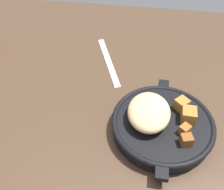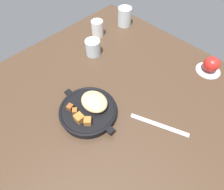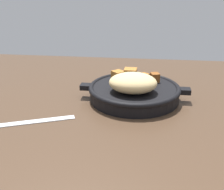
% 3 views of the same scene
% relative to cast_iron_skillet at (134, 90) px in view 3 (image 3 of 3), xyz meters
% --- Properties ---
extents(ground_plane, '(1.08, 1.02, 0.02)m').
position_rel_cast_iron_skillet_xyz_m(ground_plane, '(0.02, 0.13, -0.04)').
color(ground_plane, '#473323').
extents(cast_iron_skillet, '(0.26, 0.22, 0.08)m').
position_rel_cast_iron_skillet_xyz_m(cast_iron_skillet, '(0.00, 0.00, 0.00)').
color(cast_iron_skillet, black).
rests_on(cast_iron_skillet, ground_plane).
extents(butter_knife, '(0.21, 0.10, 0.00)m').
position_rel_cast_iron_skillet_xyz_m(butter_knife, '(0.22, 0.15, -0.02)').
color(butter_knife, silver).
rests_on(butter_knife, ground_plane).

